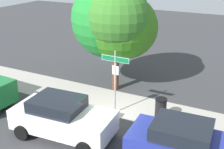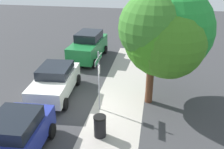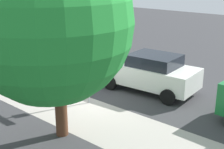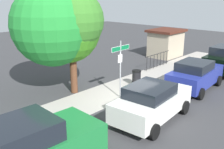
{
  "view_description": "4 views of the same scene",
  "coord_description": "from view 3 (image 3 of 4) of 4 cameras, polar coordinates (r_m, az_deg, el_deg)",
  "views": [
    {
      "loc": [
        5.47,
        -10.7,
        6.91
      ],
      "look_at": [
        -0.32,
        0.57,
        1.85
      ],
      "focal_mm": 46.8,
      "sensor_mm": 36.0,
      "label": 1
    },
    {
      "loc": [
        10.63,
        2.96,
        6.9
      ],
      "look_at": [
        -0.18,
        1.03,
        1.93
      ],
      "focal_mm": 40.35,
      "sensor_mm": 36.0,
      "label": 2
    },
    {
      "loc": [
        -8.47,
        8.65,
        5.0
      ],
      "look_at": [
        -0.84,
        -0.12,
        1.23
      ],
      "focal_mm": 50.63,
      "sensor_mm": 36.0,
      "label": 3
    },
    {
      "loc": [
        -10.03,
        -8.13,
        5.35
      ],
      "look_at": [
        -0.66,
        0.45,
        1.42
      ],
      "focal_mm": 41.49,
      "sensor_mm": 36.0,
      "label": 4
    }
  ],
  "objects": [
    {
      "name": "sidewalk_strip",
      "position": [
        13.73,
        -12.98,
        -3.84
      ],
      "size": [
        24.0,
        2.6,
        0.0
      ],
      "primitive_type": "cube",
      "color": "#AAA39A",
      "rests_on": "ground_plane"
    },
    {
      "name": "car_white",
      "position": [
        13.85,
        6.88,
        0.45
      ],
      "size": [
        4.33,
        2.31,
        1.67
      ],
      "rotation": [
        0.0,
        0.0,
        0.07
      ],
      "color": "white",
      "rests_on": "ground_plane"
    },
    {
      "name": "street_sign",
      "position": [
        12.12,
        -4.39,
        4.13
      ],
      "size": [
        1.37,
        0.07,
        3.09
      ],
      "color": "#9EA0A5",
      "rests_on": "ground_plane"
    },
    {
      "name": "trash_bin",
      "position": [
        13.81,
        -11.87,
        -1.47
      ],
      "size": [
        0.55,
        0.55,
        0.98
      ],
      "color": "black",
      "rests_on": "ground_plane"
    },
    {
      "name": "car_black",
      "position": [
        20.6,
        -16.84,
        5.89
      ],
      "size": [
        4.47,
        2.22,
        1.9
      ],
      "rotation": [
        0.0,
        0.0,
        0.03
      ],
      "color": "black",
      "rests_on": "ground_plane"
    },
    {
      "name": "shade_tree",
      "position": [
        8.86,
        -12.08,
        9.19
      ],
      "size": [
        4.87,
        4.63,
        5.99
      ],
      "color": "#52301E",
      "rests_on": "ground_plane"
    },
    {
      "name": "ground_plane",
      "position": [
        13.1,
        -3.14,
        -4.49
      ],
      "size": [
        60.0,
        60.0,
        0.0
      ],
      "primitive_type": "plane",
      "color": "#38383A"
    },
    {
      "name": "car_blue",
      "position": [
        16.81,
        -8.08,
        3.57
      ],
      "size": [
        4.23,
        2.24,
        1.7
      ],
      "rotation": [
        0.0,
        0.0,
        0.05
      ],
      "color": "navy",
      "rests_on": "ground_plane"
    }
  ]
}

